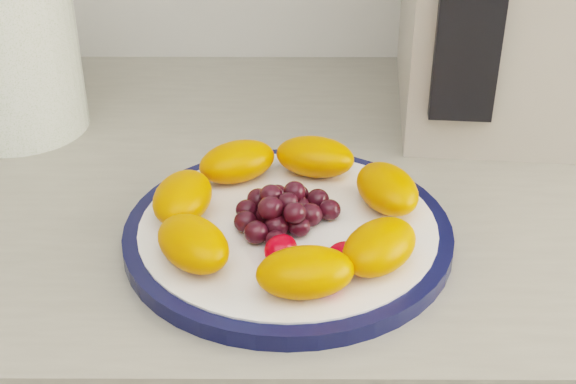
{
  "coord_description": "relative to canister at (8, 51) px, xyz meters",
  "views": [
    {
      "loc": [
        0.03,
        0.49,
        1.3
      ],
      "look_at": [
        0.03,
        1.07,
        0.95
      ],
      "focal_mm": 50.0,
      "sensor_mm": 36.0,
      "label": 1
    }
  ],
  "objects": [
    {
      "name": "fruit_plate",
      "position": [
        0.3,
        -0.22,
        -0.05
      ],
      "size": [
        0.25,
        0.25,
        0.04
      ],
      "color": "#DC5D00",
      "rests_on": "plate_face"
    },
    {
      "name": "plate_rim",
      "position": [
        0.3,
        -0.22,
        -0.08
      ],
      "size": [
        0.28,
        0.28,
        0.01
      ],
      "primitive_type": "cylinder",
      "color": "black",
      "rests_on": "counter"
    },
    {
      "name": "canister",
      "position": [
        0.0,
        0.0,
        0.0
      ],
      "size": [
        0.19,
        0.19,
        0.18
      ],
      "primitive_type": "cylinder",
      "rotation": [
        0.0,
        0.0,
        0.34
      ],
      "color": "#4D7524",
      "rests_on": "counter"
    },
    {
      "name": "plate_face",
      "position": [
        0.3,
        -0.22,
        -0.08
      ],
      "size": [
        0.26,
        0.26,
        0.02
      ],
      "primitive_type": "cylinder",
      "color": "white",
      "rests_on": "counter"
    }
  ]
}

